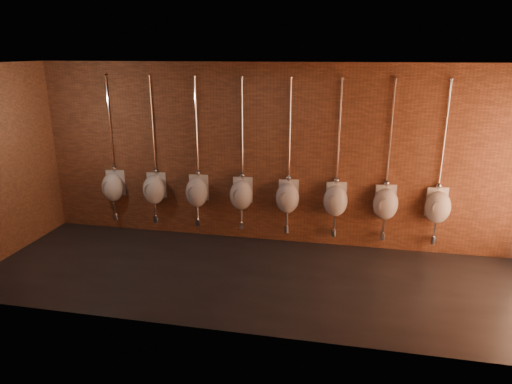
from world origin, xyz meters
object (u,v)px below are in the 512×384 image
(urinal_1, at_px, (154,189))
(urinal_7, at_px, (438,206))
(urinal_0, at_px, (113,186))
(urinal_5, at_px, (336,200))
(urinal_6, at_px, (386,203))
(urinal_2, at_px, (197,191))
(urinal_3, at_px, (241,194))
(urinal_4, at_px, (287,197))

(urinal_1, height_order, urinal_7, same)
(urinal_0, distance_m, urinal_5, 4.20)
(urinal_0, bearing_deg, urinal_1, 0.00)
(urinal_0, height_order, urinal_6, same)
(urinal_2, distance_m, urinal_7, 4.20)
(urinal_3, relative_size, urinal_6, 1.00)
(urinal_3, xyz_separation_m, urinal_5, (1.68, 0.00, 0.00))
(urinal_1, relative_size, urinal_7, 1.00)
(urinal_6, bearing_deg, urinal_2, 180.00)
(urinal_2, height_order, urinal_5, same)
(urinal_0, xyz_separation_m, urinal_4, (3.36, 0.00, 0.00))
(urinal_0, bearing_deg, urinal_6, 0.00)
(urinal_2, relative_size, urinal_6, 1.00)
(urinal_0, height_order, urinal_3, same)
(urinal_6, bearing_deg, urinal_0, 180.00)
(urinal_2, distance_m, urinal_6, 3.36)
(urinal_0, bearing_deg, urinal_3, 0.00)
(urinal_7, bearing_deg, urinal_6, 180.00)
(urinal_3, bearing_deg, urinal_5, 0.00)
(urinal_4, relative_size, urinal_7, 1.00)
(urinal_5, bearing_deg, urinal_1, 180.00)
(urinal_5, height_order, urinal_7, same)
(urinal_3, height_order, urinal_4, same)
(urinal_0, bearing_deg, urinal_7, 0.00)
(urinal_4, relative_size, urinal_6, 1.00)
(urinal_1, xyz_separation_m, urinal_5, (3.36, 0.00, 0.00))
(urinal_2, bearing_deg, urinal_7, 0.00)
(urinal_5, distance_m, urinal_6, 0.84)
(urinal_0, distance_m, urinal_7, 5.88)
(urinal_1, distance_m, urinal_6, 4.20)
(urinal_6, bearing_deg, urinal_7, 0.00)
(urinal_2, relative_size, urinal_5, 1.00)
(urinal_0, height_order, urinal_5, same)
(urinal_1, relative_size, urinal_3, 1.00)
(urinal_6, bearing_deg, urinal_5, 180.00)
(urinal_3, bearing_deg, urinal_0, 180.00)
(urinal_0, xyz_separation_m, urinal_6, (5.04, 0.00, 0.00))
(urinal_1, bearing_deg, urinal_3, 0.00)
(urinal_6, height_order, urinal_7, same)
(urinal_5, distance_m, urinal_7, 1.68)
(urinal_4, bearing_deg, urinal_6, 0.00)
(urinal_4, bearing_deg, urinal_7, 0.00)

